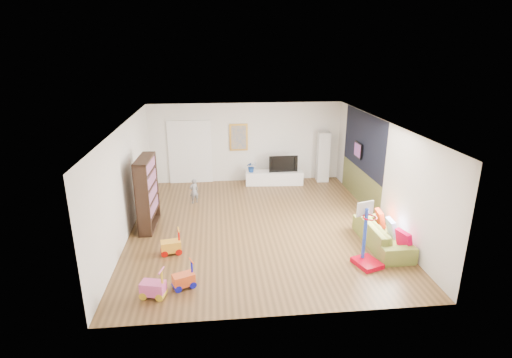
{
  "coord_description": "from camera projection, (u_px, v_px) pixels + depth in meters",
  "views": [
    {
      "loc": [
        -1.02,
        -9.53,
        4.48
      ],
      "look_at": [
        0.0,
        0.4,
        1.15
      ],
      "focal_mm": 28.0,
      "sensor_mm": 36.0,
      "label": 1
    }
  ],
  "objects": [
    {
      "name": "olive_wainscot",
      "position": [
        360.0,
        186.0,
        11.98
      ],
      "size": [
        0.01,
        3.2,
        1.0
      ],
      "primitive_type": "cube",
      "color": "brown",
      "rests_on": "wall_right"
    },
    {
      "name": "ride_on_pink",
      "position": [
        153.0,
        283.0,
        7.41
      ],
      "size": [
        0.5,
        0.38,
        0.59
      ],
      "primitive_type": "cube",
      "rotation": [
        0.0,
        0.0,
        -0.25
      ],
      "color": "#DD549D",
      "rests_on": "ground"
    },
    {
      "name": "bookshelf",
      "position": [
        147.0,
        193.0,
        10.13
      ],
      "size": [
        0.39,
        1.29,
        1.86
      ],
      "primitive_type": "cube",
      "rotation": [
        0.0,
        0.0,
        -0.04
      ],
      "color": "#311F15",
      "rests_on": "ground"
    },
    {
      "name": "sofa",
      "position": [
        383.0,
        235.0,
        9.34
      ],
      "size": [
        0.8,
        1.96,
        0.57
      ],
      "primitive_type": "imported",
      "rotation": [
        0.0,
        0.0,
        1.59
      ],
      "color": "olive",
      "rests_on": "ground"
    },
    {
      "name": "wall_left",
      "position": [
        126.0,
        181.0,
        9.76
      ],
      "size": [
        0.0,
        7.5,
        2.7
      ],
      "primitive_type": "cube",
      "color": "silver",
      "rests_on": "ground"
    },
    {
      "name": "doorway",
      "position": [
        190.0,
        153.0,
        13.49
      ],
      "size": [
        1.45,
        0.06,
        2.1
      ],
      "primitive_type": "cube",
      "color": "white",
      "rests_on": "ground"
    },
    {
      "name": "ride_on_orange",
      "position": [
        183.0,
        275.0,
        7.7
      ],
      "size": [
        0.48,
        0.39,
        0.55
      ],
      "primitive_type": "cube",
      "rotation": [
        0.0,
        0.0,
        0.39
      ],
      "color": "#EA5524",
      "rests_on": "ground"
    },
    {
      "name": "painting_back",
      "position": [
        239.0,
        137.0,
        13.49
      ],
      "size": [
        0.62,
        0.06,
        0.92
      ],
      "primitive_type": "cube",
      "color": "gold",
      "rests_on": "wall_back"
    },
    {
      "name": "tv",
      "position": [
        283.0,
        163.0,
        13.45
      ],
      "size": [
        0.97,
        0.15,
        0.56
      ],
      "primitive_type": "imported",
      "rotation": [
        0.0,
        0.0,
        0.02
      ],
      "color": "black",
      "rests_on": "media_console"
    },
    {
      "name": "wall_back",
      "position": [
        246.0,
        143.0,
        13.62
      ],
      "size": [
        6.5,
        0.0,
        2.7
      ],
      "primitive_type": "cube",
      "color": "silver",
      "rests_on": "ground"
    },
    {
      "name": "pillow_right",
      "position": [
        380.0,
        218.0,
        9.83
      ],
      "size": [
        0.15,
        0.41,
        0.41
      ],
      "primitive_type": "cube",
      "rotation": [
        0.0,
        0.0,
        -0.1
      ],
      "color": "red",
      "rests_on": "sofa"
    },
    {
      "name": "wall_right",
      "position": [
        381.0,
        173.0,
        10.4
      ],
      "size": [
        0.0,
        7.5,
        2.7
      ],
      "primitive_type": "cube",
      "color": "white",
      "rests_on": "ground"
    },
    {
      "name": "wall_front",
      "position": [
        282.0,
        247.0,
        6.54
      ],
      "size": [
        6.5,
        0.0,
        2.7
      ],
      "primitive_type": "cube",
      "color": "silver",
      "rests_on": "ground"
    },
    {
      "name": "ride_on_yellow",
      "position": [
        171.0,
        242.0,
        8.97
      ],
      "size": [
        0.48,
        0.35,
        0.59
      ],
      "primitive_type": "cube",
      "rotation": [
        0.0,
        0.0,
        0.18
      ],
      "color": "gold",
      "rests_on": "ground"
    },
    {
      "name": "pillow_left",
      "position": [
        404.0,
        240.0,
        8.75
      ],
      "size": [
        0.21,
        0.42,
        0.41
      ],
      "primitive_type": "cube",
      "rotation": [
        0.0,
        0.0,
        0.27
      ],
      "color": "#C60036",
      "rests_on": "sofa"
    },
    {
      "name": "artwork_right",
      "position": [
        358.0,
        150.0,
        11.83
      ],
      "size": [
        0.04,
        0.56,
        0.46
      ],
      "primitive_type": "cube",
      "color": "#7F3F8C",
      "rests_on": "wall_right"
    },
    {
      "name": "ceiling",
      "position": [
        258.0,
        124.0,
        9.65
      ],
      "size": [
        6.5,
        7.5,
        0.0
      ],
      "primitive_type": "cube",
      "color": "white",
      "rests_on": "ground"
    },
    {
      "name": "vase_plant",
      "position": [
        251.0,
        167.0,
        13.38
      ],
      "size": [
        0.38,
        0.35,
        0.37
      ],
      "primitive_type": "imported",
      "rotation": [
        0.0,
        0.0,
        0.18
      ],
      "color": "navy",
      "rests_on": "media_console"
    },
    {
      "name": "pillow_center",
      "position": [
        392.0,
        228.0,
        9.32
      ],
      "size": [
        0.13,
        0.42,
        0.41
      ],
      "primitive_type": "cube",
      "rotation": [
        0.0,
        0.0,
        -0.05
      ],
      "color": "silver",
      "rests_on": "sofa"
    },
    {
      "name": "media_console",
      "position": [
        274.0,
        178.0,
        13.58
      ],
      "size": [
        1.96,
        0.62,
        0.45
      ],
      "primitive_type": "cube",
      "rotation": [
        0.0,
        0.0,
        -0.07
      ],
      "color": "white",
      "rests_on": "ground"
    },
    {
      "name": "basketball_hoop",
      "position": [
        370.0,
        236.0,
        8.36
      ],
      "size": [
        0.64,
        0.71,
        1.4
      ],
      "primitive_type": "cube",
      "rotation": [
        0.0,
        0.0,
        0.32
      ],
      "color": "#B10016",
      "rests_on": "ground"
    },
    {
      "name": "tall_cabinet",
      "position": [
        323.0,
        157.0,
        13.73
      ],
      "size": [
        0.43,
        0.43,
        1.72
      ],
      "primitive_type": "cube",
      "rotation": [
        0.0,
        0.0,
        -0.07
      ],
      "color": "silver",
      "rests_on": "ground"
    },
    {
      "name": "navy_accent",
      "position": [
        363.0,
        142.0,
        11.56
      ],
      "size": [
        0.01,
        3.2,
        1.7
      ],
      "primitive_type": "cube",
      "color": "black",
      "rests_on": "wall_right"
    },
    {
      "name": "floor",
      "position": [
        258.0,
        225.0,
        10.51
      ],
      "size": [
        6.5,
        7.5,
        0.0
      ],
      "primitive_type": "cube",
      "color": "brown",
      "rests_on": "ground"
    },
    {
      "name": "child",
      "position": [
        194.0,
        191.0,
        11.88
      ],
      "size": [
        0.33,
        0.29,
        0.76
      ],
      "primitive_type": "imported",
      "rotation": [
        0.0,
        0.0,
        3.62
      ],
      "color": "slate",
      "rests_on": "ground"
    }
  ]
}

